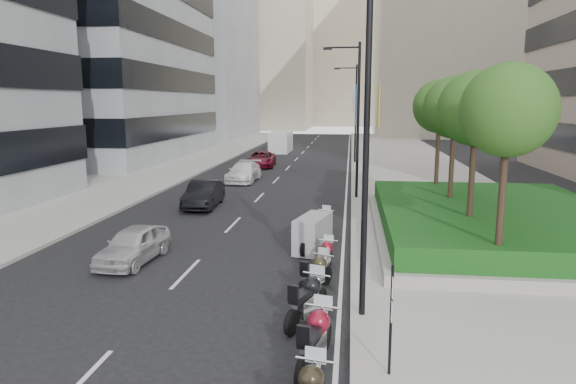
% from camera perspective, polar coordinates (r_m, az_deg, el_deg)
% --- Properties ---
extents(ground, '(160.00, 160.00, 0.00)m').
position_cam_1_polar(ground, '(13.81, -10.49, -14.51)').
color(ground, black).
rests_on(ground, ground).
extents(sidewalk_right, '(10.00, 100.00, 0.15)m').
position_cam_1_polar(sidewalk_right, '(42.64, 13.79, 2.14)').
color(sidewalk_right, '#9E9B93').
rests_on(sidewalk_right, ground).
extents(sidewalk_left, '(8.00, 100.00, 0.15)m').
position_cam_1_polar(sidewalk_left, '(45.23, -13.69, 2.59)').
color(sidewalk_left, '#9E9B93').
rests_on(sidewalk_left, ground).
extents(lane_edge, '(0.12, 100.00, 0.01)m').
position_cam_1_polar(lane_edge, '(42.34, 6.64, 2.22)').
color(lane_edge, silver).
rests_on(lane_edge, ground).
extents(lane_centre, '(0.12, 100.00, 0.01)m').
position_cam_1_polar(lane_centre, '(42.69, -0.36, 2.35)').
color(lane_centre, silver).
rests_on(lane_centre, ground).
extents(building_grey_far, '(22.00, 26.00, 30.00)m').
position_cam_1_polar(building_grey_far, '(87.08, -12.22, 15.92)').
color(building_grey_far, gray).
rests_on(building_grey_far, ground).
extents(building_cream_right, '(28.00, 24.00, 36.00)m').
position_cam_1_polar(building_cream_right, '(94.52, 18.81, 16.97)').
color(building_cream_right, '#B7AD93').
rests_on(building_cream_right, ground).
extents(building_cream_left, '(26.00, 24.00, 34.00)m').
position_cam_1_polar(building_cream_left, '(114.64, -4.22, 15.64)').
color(building_cream_left, '#B7AD93').
rests_on(building_cream_left, ground).
extents(building_cream_centre, '(30.00, 24.00, 38.00)m').
position_cam_1_polar(building_cream_centre, '(132.64, 6.37, 15.70)').
color(building_cream_centre, '#B7AD93').
rests_on(building_cream_centre, ground).
extents(planter, '(10.00, 14.00, 0.40)m').
position_cam_1_polar(planter, '(23.40, 21.91, -3.93)').
color(planter, '#9E9A93').
rests_on(planter, sidewalk_right).
extents(hedge, '(9.40, 13.40, 0.80)m').
position_cam_1_polar(hedge, '(23.27, 22.00, -2.49)').
color(hedge, '#154614').
rests_on(hedge, planter).
extents(tree_0, '(2.80, 2.80, 6.30)m').
position_cam_1_polar(tree_0, '(16.60, 23.27, 8.28)').
color(tree_0, '#332319').
rests_on(tree_0, planter).
extents(tree_1, '(2.80, 2.80, 6.30)m').
position_cam_1_polar(tree_1, '(20.48, 20.16, 8.65)').
color(tree_1, '#332319').
rests_on(tree_1, planter).
extents(tree_2, '(2.80, 2.80, 6.30)m').
position_cam_1_polar(tree_2, '(24.39, 18.05, 8.89)').
color(tree_2, '#332319').
rests_on(tree_2, planter).
extents(tree_3, '(2.80, 2.80, 6.30)m').
position_cam_1_polar(tree_3, '(28.33, 16.51, 9.06)').
color(tree_3, '#332319').
rests_on(tree_3, planter).
extents(lamp_post_0, '(2.34, 0.45, 9.00)m').
position_cam_1_polar(lamp_post_0, '(12.97, 8.05, 7.14)').
color(lamp_post_0, black).
rests_on(lamp_post_0, ground).
extents(lamp_post_1, '(2.34, 0.45, 9.00)m').
position_cam_1_polar(lamp_post_1, '(29.96, 7.51, 8.72)').
color(lamp_post_1, black).
rests_on(lamp_post_1, ground).
extents(lamp_post_2, '(2.34, 0.45, 9.00)m').
position_cam_1_polar(lamp_post_2, '(47.96, 7.36, 9.17)').
color(lamp_post_2, black).
rests_on(lamp_post_2, ground).
extents(parking_sign, '(0.06, 0.32, 2.50)m').
position_cam_1_polar(parking_sign, '(10.86, 11.39, -13.17)').
color(parking_sign, black).
rests_on(parking_sign, ground).
extents(motorcycle_1, '(0.85, 2.37, 1.19)m').
position_cam_1_polar(motorcycle_1, '(11.55, 3.04, -15.98)').
color(motorcycle_1, black).
rests_on(motorcycle_1, ground).
extents(motorcycle_2, '(1.06, 2.23, 1.17)m').
position_cam_1_polar(motorcycle_2, '(13.65, 2.19, -11.82)').
color(motorcycle_2, black).
rests_on(motorcycle_2, ground).
extents(motorcycle_3, '(1.03, 2.01, 1.07)m').
position_cam_1_polar(motorcycle_3, '(15.68, 3.10, -9.08)').
color(motorcycle_3, black).
rests_on(motorcycle_3, ground).
extents(motorcycle_4, '(0.65, 1.95, 0.97)m').
position_cam_1_polar(motorcycle_4, '(17.60, 4.20, -7.12)').
color(motorcycle_4, black).
rests_on(motorcycle_4, ground).
extents(motorcycle_5, '(1.44, 2.41, 1.37)m').
position_cam_1_polar(motorcycle_5, '(19.83, 2.78, -4.64)').
color(motorcycle_5, black).
rests_on(motorcycle_5, ground).
extents(motorcycle_6, '(0.85, 2.09, 1.06)m').
position_cam_1_polar(motorcycle_6, '(22.00, 3.83, -3.49)').
color(motorcycle_6, black).
rests_on(motorcycle_6, ground).
extents(car_a, '(1.78, 3.87, 1.29)m').
position_cam_1_polar(car_a, '(19.28, -16.80, -5.61)').
color(car_a, '#B6B6B8').
rests_on(car_a, ground).
extents(car_b, '(1.70, 4.40, 1.43)m').
position_cam_1_polar(car_b, '(28.34, -9.34, -0.25)').
color(car_b, black).
rests_on(car_b, ground).
extents(car_c, '(2.06, 4.82, 1.39)m').
position_cam_1_polar(car_c, '(37.15, -4.93, 2.23)').
color(car_c, white).
rests_on(car_c, ground).
extents(car_d, '(2.62, 5.09, 1.37)m').
position_cam_1_polar(car_d, '(45.49, -2.97, 3.67)').
color(car_d, maroon).
rests_on(car_d, ground).
extents(delivery_van, '(2.14, 5.57, 2.34)m').
position_cam_1_polar(delivery_van, '(58.71, -0.82, 5.51)').
color(delivery_van, white).
rests_on(delivery_van, ground).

